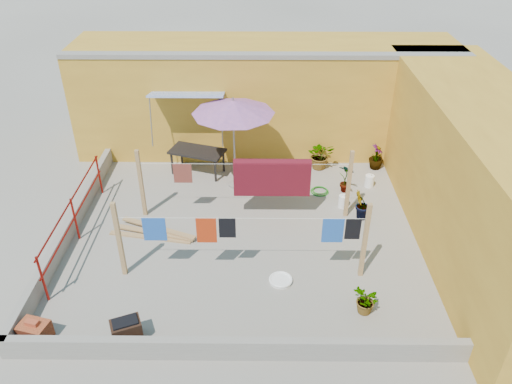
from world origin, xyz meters
TOP-DOWN VIEW (x-y plane):
  - ground at (0.00, 0.00)m, footprint 80.00×80.00m
  - wall_back at (0.50, 4.69)m, footprint 11.00×3.27m
  - wall_right at (5.20, 0.00)m, footprint 2.40×9.00m
  - parapet_front at (0.00, -3.58)m, footprint 8.30×0.16m
  - parapet_left at (-4.08, 0.00)m, footprint 0.16×7.30m
  - red_railing at (-3.85, -0.20)m, footprint 0.05×4.20m
  - clothesline_rig at (0.52, 0.55)m, footprint 5.09×2.35m
  - patio_umbrella at (-0.31, 2.21)m, footprint 2.71×2.71m
  - outdoor_table at (-1.39, 2.91)m, footprint 1.66×1.18m
  - brick_stack at (-3.70, -3.20)m, footprint 0.60×0.50m
  - lumber_pile at (-2.12, -0.05)m, footprint 2.08×0.93m
  - brazier at (-2.03, -3.20)m, footprint 0.63×0.53m
  - white_basin at (0.81, -1.64)m, footprint 0.50×0.50m
  - water_jug_a at (2.49, 1.18)m, footprint 0.24×0.24m
  - water_jug_b at (3.34, 2.19)m, footprint 0.25×0.25m
  - green_hose at (1.97, 1.88)m, footprint 0.48×0.48m
  - plant_back_a at (2.10, 3.20)m, footprint 0.77×0.67m
  - plant_back_b at (3.70, 3.20)m, footprint 0.49×0.49m
  - plant_right_a at (2.64, 1.92)m, footprint 0.53×0.50m
  - plant_right_b at (2.84, 0.65)m, footprint 0.56×0.56m
  - plant_right_c at (2.41, -2.49)m, footprint 0.55×0.60m

SIDE VIEW (x-z plane):
  - ground at x=0.00m, z-range 0.00..0.00m
  - green_hose at x=1.97m, z-range 0.00..0.07m
  - white_basin at x=0.81m, z-range 0.00..0.09m
  - lumber_pile at x=-2.12m, z-range 0.00..0.13m
  - water_jug_a at x=2.49m, z-range -0.02..0.35m
  - water_jug_b at x=3.34m, z-range -0.02..0.36m
  - brick_stack at x=-3.70m, z-range -0.03..0.42m
  - parapet_front at x=0.00m, z-range 0.00..0.44m
  - parapet_left at x=-4.08m, z-range 0.00..0.44m
  - brazier at x=-2.03m, z-range -0.01..0.47m
  - plant_right_c at x=2.41m, z-range 0.00..0.60m
  - plant_back_b at x=3.70m, z-range 0.00..0.74m
  - plant_right_b at x=2.84m, z-range 0.00..0.80m
  - plant_right_a at x=2.64m, z-range 0.00..0.83m
  - plant_back_a at x=2.10m, z-range 0.00..0.84m
  - outdoor_table at x=-1.39m, z-range 0.28..0.99m
  - red_railing at x=-3.85m, z-range 0.17..1.27m
  - clothesline_rig at x=0.52m, z-range 0.15..1.95m
  - wall_right at x=5.20m, z-range 0.00..3.20m
  - wall_back at x=0.50m, z-range 0.00..3.21m
  - patio_umbrella at x=-0.31m, z-range 1.01..3.55m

